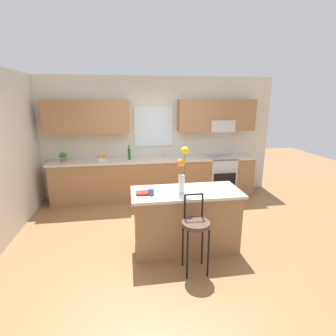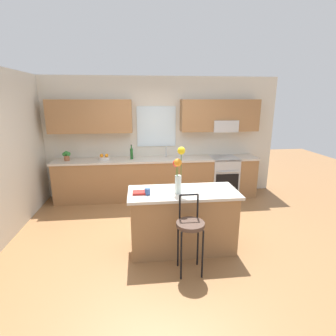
% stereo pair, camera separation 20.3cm
% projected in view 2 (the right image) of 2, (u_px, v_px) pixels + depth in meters
% --- Properties ---
extents(ground_plane, '(14.00, 14.00, 0.00)m').
position_uv_depth(ground_plane, '(165.00, 233.00, 4.42)').
color(ground_plane, olive).
extents(wall_left, '(0.12, 4.60, 2.70)m').
position_uv_depth(wall_left, '(2.00, 155.00, 4.09)').
color(wall_left, beige).
rests_on(wall_left, ground).
extents(back_wall_assembly, '(5.60, 0.50, 2.70)m').
position_uv_depth(back_wall_assembly, '(158.00, 131.00, 5.94)').
color(back_wall_assembly, beige).
rests_on(back_wall_assembly, ground).
extents(counter_run, '(4.56, 0.64, 0.92)m').
position_uv_depth(counter_run, '(158.00, 178.00, 5.93)').
color(counter_run, '#996B42').
rests_on(counter_run, ground).
extents(sink_faucet, '(0.02, 0.13, 0.23)m').
position_uv_depth(sink_faucet, '(166.00, 151.00, 5.94)').
color(sink_faucet, '#B7BABC').
rests_on(sink_faucet, counter_run).
extents(oven_range, '(0.60, 0.64, 0.92)m').
position_uv_depth(oven_range, '(223.00, 176.00, 6.07)').
color(oven_range, '#B7BABC').
rests_on(oven_range, ground).
extents(kitchen_island, '(1.59, 0.71, 0.92)m').
position_uv_depth(kitchen_island, '(183.00, 220.00, 3.87)').
color(kitchen_island, '#996B42').
rests_on(kitchen_island, ground).
extents(bar_stool_near, '(0.36, 0.36, 1.04)m').
position_uv_depth(bar_stool_near, '(190.00, 228.00, 3.29)').
color(bar_stool_near, black).
rests_on(bar_stool_near, ground).
extents(flower_vase, '(0.17, 0.15, 0.66)m').
position_uv_depth(flower_vase, '(178.00, 169.00, 3.59)').
color(flower_vase, silver).
rests_on(flower_vase, kitchen_island).
extents(mug_ceramic, '(0.08, 0.08, 0.09)m').
position_uv_depth(mug_ceramic, '(148.00, 192.00, 3.61)').
color(mug_ceramic, '#33518C').
rests_on(mug_ceramic, kitchen_island).
extents(cookbook, '(0.20, 0.15, 0.03)m').
position_uv_depth(cookbook, '(140.00, 193.00, 3.65)').
color(cookbook, maroon).
rests_on(cookbook, kitchen_island).
extents(fruit_bowl_oranges, '(0.24, 0.24, 0.13)m').
position_uv_depth(fruit_bowl_oranges, '(104.00, 158.00, 5.68)').
color(fruit_bowl_oranges, silver).
rests_on(fruit_bowl_oranges, counter_run).
extents(bottle_olive_oil, '(0.06, 0.06, 0.32)m').
position_uv_depth(bottle_olive_oil, '(132.00, 153.00, 5.72)').
color(bottle_olive_oil, '#1E5923').
rests_on(bottle_olive_oil, counter_run).
extents(potted_plant_small, '(0.18, 0.12, 0.21)m').
position_uv_depth(potted_plant_small, '(67.00, 155.00, 5.58)').
color(potted_plant_small, '#9E5B3D').
rests_on(potted_plant_small, counter_run).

